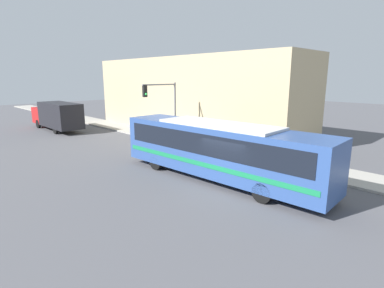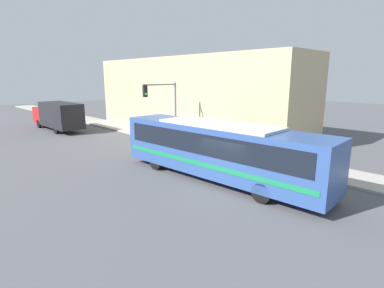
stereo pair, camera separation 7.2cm
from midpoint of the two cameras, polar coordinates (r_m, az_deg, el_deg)
ground_plane at (r=15.19m, az=6.76°, el=-8.43°), size 120.00×120.00×0.00m
sidewalk at (r=33.92m, az=-13.64°, el=3.15°), size 2.94×70.00×0.13m
building_facade at (r=30.98m, az=-0.28°, el=9.35°), size 6.00×24.73×7.34m
city_bus at (r=15.96m, az=4.86°, el=-0.66°), size 3.07×12.35×3.09m
delivery_truck at (r=34.25m, az=-24.38°, el=5.05°), size 2.32×8.44×2.90m
fire_hydrant at (r=21.26m, az=6.99°, el=-0.85°), size 0.25×0.34×0.78m
traffic_light_pole at (r=24.19m, az=-5.44°, el=8.00°), size 3.28×0.35×4.89m
parking_meter at (r=25.53m, az=-4.24°, el=2.58°), size 0.14×0.14×1.28m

